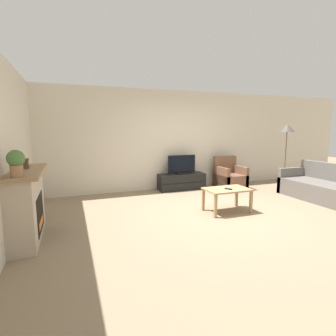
# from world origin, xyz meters

# --- Properties ---
(ground_plane) EXTENTS (24.00, 24.00, 0.00)m
(ground_plane) POSITION_xyz_m (0.00, 0.00, 0.00)
(ground_plane) COLOR #89755B
(wall_back) EXTENTS (12.00, 0.06, 2.70)m
(wall_back) POSITION_xyz_m (0.00, 2.39, 1.35)
(wall_back) COLOR beige
(wall_back) RESTS_ON ground
(wall_left) EXTENTS (0.06, 12.00, 2.70)m
(wall_left) POSITION_xyz_m (-3.57, 0.00, 1.35)
(wall_left) COLOR beige
(wall_left) RESTS_ON ground
(fireplace) EXTENTS (0.47, 1.49, 1.06)m
(fireplace) POSITION_xyz_m (-3.36, -0.12, 0.54)
(fireplace) COLOR #B7A893
(fireplace) RESTS_ON ground
(mantel_vase_left) EXTENTS (0.08, 0.08, 0.23)m
(mantel_vase_left) POSITION_xyz_m (-3.35, -0.57, 1.17)
(mantel_vase_left) COLOR beige
(mantel_vase_left) RESTS_ON fireplace
(mantel_clock) EXTENTS (0.08, 0.11, 0.15)m
(mantel_clock) POSITION_xyz_m (-3.35, 0.02, 1.14)
(mantel_clock) COLOR brown
(mantel_clock) RESTS_ON fireplace
(potted_plant) EXTENTS (0.21, 0.21, 0.34)m
(potted_plant) POSITION_xyz_m (-3.35, -0.76, 1.25)
(potted_plant) COLOR #936B4C
(potted_plant) RESTS_ON fireplace
(tv_stand) EXTENTS (1.29, 0.45, 0.44)m
(tv_stand) POSITION_xyz_m (0.13, 2.10, 0.22)
(tv_stand) COLOR black
(tv_stand) RESTS_ON ground
(tv) EXTENTS (0.80, 0.18, 0.51)m
(tv) POSITION_xyz_m (0.13, 2.10, 0.68)
(tv) COLOR black
(tv) RESTS_ON tv_stand
(armchair) EXTENTS (0.70, 0.76, 0.88)m
(armchair) POSITION_xyz_m (1.48, 1.80, 0.29)
(armchair) COLOR brown
(armchair) RESTS_ON ground
(coffee_table) EXTENTS (0.88, 0.57, 0.48)m
(coffee_table) POSITION_xyz_m (0.19, -0.04, 0.41)
(coffee_table) COLOR #A37F56
(coffee_table) RESTS_ON ground
(remote) EXTENTS (0.11, 0.15, 0.02)m
(remote) POSITION_xyz_m (0.18, -0.11, 0.49)
(remote) COLOR black
(remote) RESTS_ON coffee_table
(couch) EXTENTS (0.95, 2.32, 0.84)m
(couch) POSITION_xyz_m (2.84, -0.29, 0.28)
(couch) COLOR #66605B
(couch) RESTS_ON ground
(floor_lamp) EXTENTS (0.40, 0.40, 1.80)m
(floor_lamp) POSITION_xyz_m (2.82, 1.15, 1.60)
(floor_lamp) COLOR black
(floor_lamp) RESTS_ON ground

